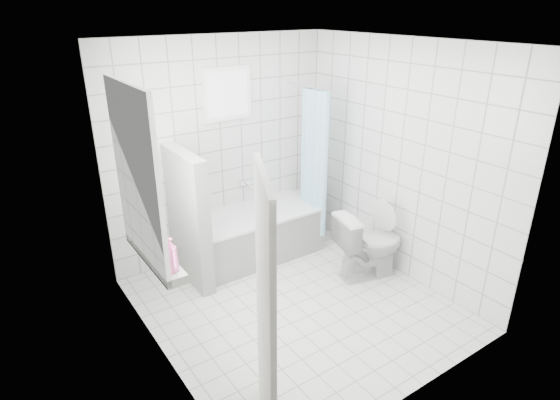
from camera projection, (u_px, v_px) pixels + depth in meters
ground at (295, 305)px, 4.87m from camera, size 3.00×3.00×0.00m
ceiling at (299, 42)px, 3.85m from camera, size 3.00×3.00×0.00m
wall_back at (221, 150)px, 5.50m from camera, size 2.80×0.02×2.60m
wall_front at (426, 254)px, 3.22m from camera, size 2.80×0.02×2.60m
wall_left at (152, 226)px, 3.63m from camera, size 0.02×3.00×2.60m
wall_right at (400, 162)px, 5.09m from camera, size 0.02×3.00×2.60m
window_left at (140, 178)px, 3.77m from camera, size 0.01×0.90×1.40m
window_back at (228, 94)px, 5.27m from camera, size 0.50×0.01×0.50m
window_sill at (155, 256)px, 4.08m from camera, size 0.18×1.02×0.08m
door at (266, 317)px, 3.07m from camera, size 0.39×0.74×2.00m
bathtub at (255, 234)px, 5.72m from camera, size 1.60×0.77×0.58m
partition_wall at (188, 218)px, 5.05m from camera, size 0.15×0.85×1.50m
tiled_ledge at (307, 209)px, 6.44m from camera, size 0.40×0.24×0.55m
toilet at (369, 244)px, 5.25m from camera, size 0.85×0.61×0.79m
curtain_rod at (307, 87)px, 5.42m from camera, size 0.02×0.80×0.02m
shower_curtain at (312, 163)px, 5.67m from camera, size 0.14×0.48×1.78m
tub_faucet at (247, 182)px, 5.81m from camera, size 0.18×0.06×0.06m
sill_bottles at (156, 241)px, 3.99m from camera, size 0.16×0.81×0.30m
ledge_bottles at (312, 183)px, 6.27m from camera, size 0.21×0.15×0.28m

